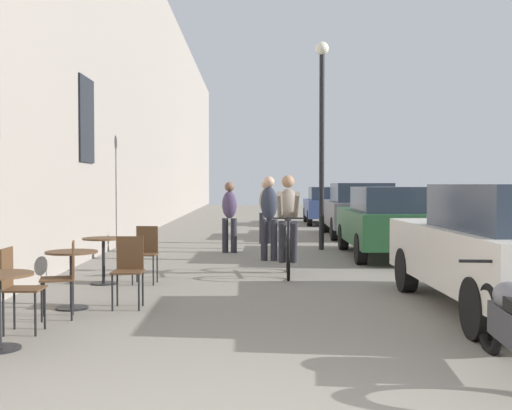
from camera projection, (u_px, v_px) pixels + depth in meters
building_facade_left at (120, 78)px, 17.54m from camera, size 0.54×68.00×8.87m
cafe_chair_near_toward_street at (17, 284)px, 6.72m from camera, size 0.39×0.39×0.89m
cafe_table_mid at (72, 267)px, 8.02m from camera, size 0.64×0.64×0.72m
cafe_chair_mid_toward_street at (129, 266)px, 8.11m from camera, size 0.39×0.39×0.89m
cafe_chair_mid_toward_wall at (64, 274)px, 7.44m from camera, size 0.46×0.46×0.89m
cafe_table_far at (103, 251)px, 10.02m from camera, size 0.64×0.64×0.72m
cafe_chair_far_toward_street at (146, 250)px, 10.10m from camera, size 0.40×0.40×0.89m
cyclist_on_bicycle at (288, 227)px, 11.06m from camera, size 0.52×1.76×1.74m
pedestrian_near at (269, 213)px, 13.05m from camera, size 0.37×0.28×1.71m
pedestrian_mid at (229, 213)px, 14.59m from camera, size 0.38×0.30×1.60m
pedestrian_far at (266, 208)px, 16.84m from camera, size 0.37×0.28×1.65m
street_lamp at (322, 118)px, 15.19m from camera, size 0.32×0.32×4.90m
parked_car_nearest at (508, 247)px, 7.73m from camera, size 1.87×4.37×1.55m
parked_car_second at (389, 221)px, 13.71m from camera, size 1.86×4.25×1.50m
parked_car_third at (359, 209)px, 19.07m from camera, size 2.01×4.51×1.58m
parked_car_fourth at (328, 205)px, 25.01m from camera, size 1.84×4.12×1.45m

